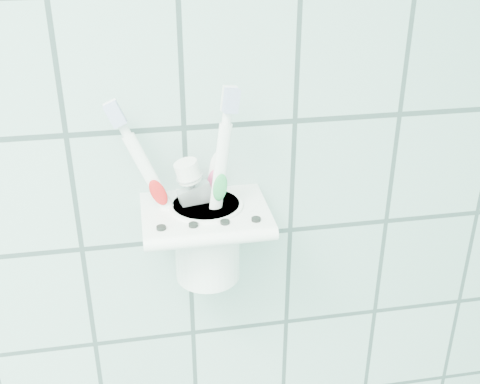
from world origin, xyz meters
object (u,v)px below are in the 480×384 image
(cup, at_px, (207,237))
(toothpaste_tube, at_px, (215,204))
(holder_bracket, at_px, (205,215))
(toothbrush_orange, at_px, (205,189))
(toothbrush_blue, at_px, (195,190))
(toothbrush_pink, at_px, (200,186))

(cup, height_order, toothpaste_tube, toothpaste_tube)
(holder_bracket, bearing_deg, toothbrush_orange, -93.36)
(holder_bracket, height_order, toothbrush_blue, toothbrush_blue)
(toothbrush_orange, xyz_separation_m, toothpaste_tube, (0.01, 0.02, -0.03))
(toothbrush_pink, height_order, toothbrush_orange, toothbrush_pink)
(cup, xyz_separation_m, toothbrush_pink, (-0.01, -0.01, 0.07))
(toothbrush_orange, height_order, toothpaste_tube, toothbrush_orange)
(toothbrush_orange, bearing_deg, toothpaste_tube, 48.14)
(cup, bearing_deg, toothbrush_pink, -135.27)
(toothbrush_pink, relative_size, toothbrush_orange, 0.99)
(toothbrush_pink, relative_size, toothbrush_blue, 1.11)
(holder_bracket, xyz_separation_m, toothbrush_orange, (-0.00, -0.01, 0.04))
(toothbrush_pink, height_order, toothpaste_tube, toothbrush_pink)
(cup, bearing_deg, toothbrush_orange, -100.31)
(cup, distance_m, toothbrush_blue, 0.06)
(cup, relative_size, toothbrush_orange, 0.43)
(holder_bracket, distance_m, toothbrush_pink, 0.04)
(toothpaste_tube, bearing_deg, cup, -159.42)
(toothbrush_blue, bearing_deg, toothbrush_pink, -66.01)
(cup, bearing_deg, toothpaste_tube, 33.50)
(holder_bracket, distance_m, toothbrush_blue, 0.03)
(holder_bracket, relative_size, toothpaste_tube, 0.94)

